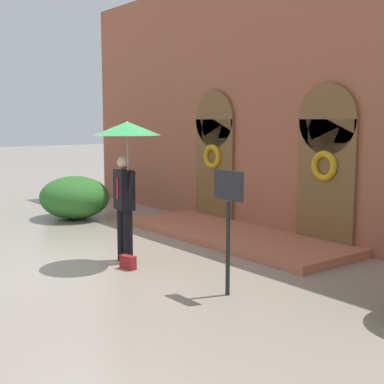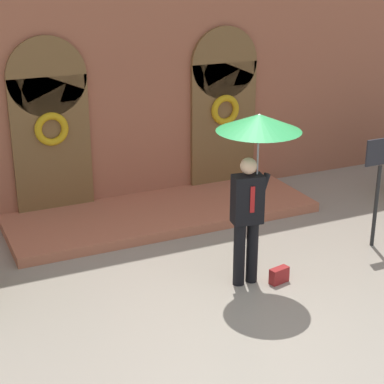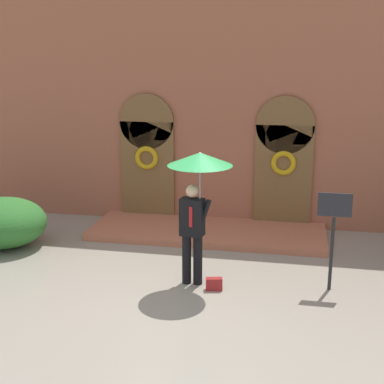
{
  "view_description": "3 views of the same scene",
  "coord_description": "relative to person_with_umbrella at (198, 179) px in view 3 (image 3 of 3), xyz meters",
  "views": [
    {
      "loc": [
        7.85,
        -4.05,
        2.39
      ],
      "look_at": [
        0.18,
        1.88,
        1.08
      ],
      "focal_mm": 50.0,
      "sensor_mm": 36.0,
      "label": 1
    },
    {
      "loc": [
        -3.78,
        -6.34,
        4.29
      ],
      "look_at": [
        -0.11,
        1.58,
        0.99
      ],
      "focal_mm": 60.0,
      "sensor_mm": 36.0,
      "label": 2
    },
    {
      "loc": [
        1.86,
        -8.14,
        3.97
      ],
      "look_at": [
        -0.09,
        1.76,
        1.33
      ],
      "focal_mm": 50.0,
      "sensor_mm": 36.0,
      "label": 3
    }
  ],
  "objects": [
    {
      "name": "building_facade",
      "position": [
        -0.27,
        3.7,
        0.77
      ],
      "size": [
        14.0,
        2.3,
        5.6
      ],
      "color": "#9E563D",
      "rests_on": "ground"
    },
    {
      "name": "person_with_umbrella",
      "position": [
        0.0,
        0.0,
        0.0
      ],
      "size": [
        1.1,
        1.1,
        2.36
      ],
      "color": "black",
      "rests_on": "ground"
    },
    {
      "name": "shrub_left",
      "position": [
        -4.34,
        1.1,
        -1.4
      ],
      "size": [
        1.79,
        1.65,
        1.03
      ],
      "primitive_type": "ellipsoid",
      "color": "#2D6B28",
      "rests_on": "ground"
    },
    {
      "name": "sign_post",
      "position": [
        2.27,
        0.22,
        -0.75
      ],
      "size": [
        0.56,
        0.06,
        1.72
      ],
      "color": "black",
      "rests_on": "ground"
    },
    {
      "name": "handbag",
      "position": [
        0.33,
        -0.2,
        -1.8
      ],
      "size": [
        0.3,
        0.17,
        0.22
      ],
      "primitive_type": "cube",
      "rotation": [
        0.0,
        0.0,
        0.21
      ],
      "color": "maroon",
      "rests_on": "ground"
    },
    {
      "name": "ground_plane",
      "position": [
        -0.27,
        -0.46,
        -1.91
      ],
      "size": [
        80.0,
        80.0,
        0.0
      ],
      "primitive_type": "plane",
      "color": "gray"
    }
  ]
}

